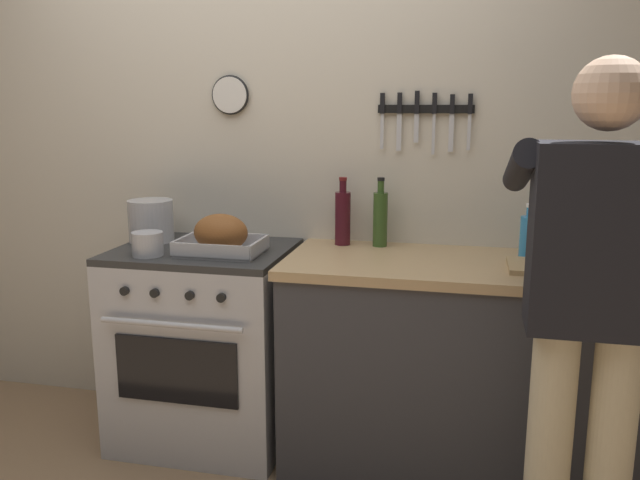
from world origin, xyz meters
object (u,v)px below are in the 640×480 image
Objects in this scene: bottle_wine_red at (343,217)px; roasting_pan at (221,236)px; stove at (206,344)px; cutting_board at (556,268)px; bottle_vinegar at (587,230)px; person_cook at (591,299)px; stock_pot at (151,221)px; bottle_soy_sauce at (580,244)px; bottle_dish_soap at (529,236)px; bottle_olive_oil at (380,218)px; saucepan at (148,244)px.

roasting_pan is at bearing -147.50° from bottle_wine_red.
cutting_board is at bearing -2.31° from stove.
bottle_vinegar reaches higher than cutting_board.
person_cook reaches higher than stock_pot.
bottle_vinegar is at bearing -18.28° from person_cook.
bottle_soy_sauce is at bearing -1.42° from stock_pot.
stock_pot is at bearing -179.12° from bottle_dish_soap.
bottle_dish_soap is at bearing -154.37° from bottle_vinegar.
stock_pot is 0.89m from bottle_wine_red.
stock_pot is 1.92m from bottle_vinegar.
stock_pot is (-1.80, 0.70, 0.04)m from person_cook.
bottle_vinegar is at bearing 8.09° from stove.
roasting_pan is 1.54m from bottle_vinegar.
cutting_board is at bearing -6.93° from person_cook.
bottle_wine_red is at bearing 20.08° from stove.
bottle_vinegar is (0.12, 0.84, 0.06)m from person_cook.
bottle_soy_sauce is at bearing -15.77° from person_cook.
bottle_dish_soap is (0.63, -0.10, -0.03)m from bottle_olive_oil.
stock_pot is 0.79× the size of bottle_vinegar.
stock_pot is 0.99× the size of bottle_soy_sauce.
bottle_soy_sauce is (0.06, 0.65, 0.03)m from person_cook.
bottle_vinegar is 0.85× the size of bottle_wine_red.
bottle_olive_oil is 1.49× the size of bottle_soy_sauce.
cutting_board is 1.39× the size of bottle_vinegar.
bottle_wine_red is (0.47, 0.30, 0.05)m from roasting_pan.
person_cook is 12.77× the size of saucepan.
bottle_wine_red is at bearing 37.88° from person_cook.
saucepan reaches higher than cutting_board.
stove is 0.98m from bottle_olive_oil.
stock_pot is at bearing -172.95° from bottle_olive_oil.
person_cook is at bearing -80.11° from bottle_dish_soap.
stove is 0.54× the size of person_cook.
roasting_pan is 0.71m from bottle_olive_oil.
cutting_board is 1.17× the size of bottle_olive_oil.
bottle_dish_soap is (1.55, 0.30, 0.04)m from saucepan.
bottle_wine_red reaches higher than stove.
bottle_vinegar is at bearing 4.22° from stock_pot.
bottle_olive_oil is (0.76, 0.22, 0.58)m from stove.
stock_pot is 1.58× the size of saucepan.
bottle_wine_red reaches higher than bottle_soy_sauce.
bottle_olive_oil is at bearing 1.42° from bottle_wine_red.
person_cook is 0.73m from bottle_dish_soap.
roasting_pan is at bearing -22.79° from stock_pot.
cutting_board is at bearing -117.07° from bottle_vinegar.
person_cook is 4.61× the size of cutting_board.
stock_pot is at bearing -171.88° from bottle_wine_red.
stove is 1.55m from cutting_board.
bottle_olive_oil is 0.83m from bottle_soy_sauce.
saucepan is (-1.68, 0.42, -0.00)m from person_cook.
cutting_board is at bearing -17.19° from bottle_wine_red.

